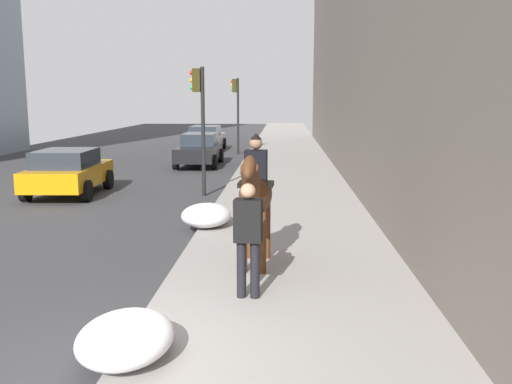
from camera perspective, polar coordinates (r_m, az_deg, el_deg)
The scene contains 10 objects.
sidewalk_slab at distance 6.44m, azimuth 3.89°, elevation -17.96°, with size 120.00×4.09×0.12m, color gray.
mounted_horse_near at distance 9.66m, azimuth -0.08°, elevation -0.15°, with size 2.15×0.64×2.31m.
pedestrian_greeting at distance 8.19m, azimuth -0.80°, elevation -4.14°, with size 0.29×0.42×1.70m.
car_near_lane at distance 25.55m, azimuth -5.72°, elevation 4.33°, with size 4.56×1.90×1.44m.
car_mid_lane at distance 18.59m, azimuth -18.41°, elevation 2.00°, with size 3.91×2.14×1.44m.
car_far_lane at distance 32.59m, azimuth -5.08°, elevation 5.48°, with size 4.55×1.97×1.44m.
traffic_light_near_curb at distance 17.45m, azimuth -5.67°, elevation 8.18°, with size 0.20×0.44×3.94m.
traffic_light_far_curb at distance 30.56m, azimuth -1.99°, elevation 8.89°, with size 0.20×0.44×4.05m.
snow_pile_near at distance 6.72m, azimuth -13.02°, elevation -14.14°, with size 1.40×1.07×0.48m, color white.
snow_pile_far at distance 12.98m, azimuth -5.04°, elevation -2.33°, with size 1.47×1.13×0.51m, color white.
Camera 1 is at (-5.72, -1.91, 3.03)m, focal length 39.68 mm.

